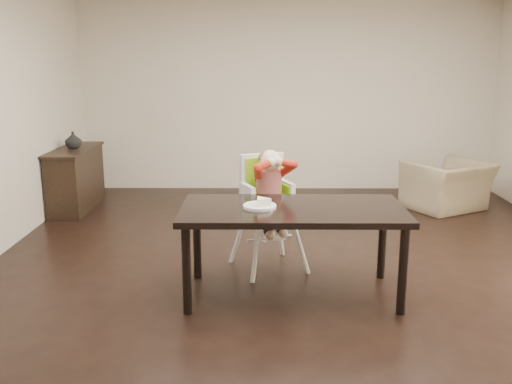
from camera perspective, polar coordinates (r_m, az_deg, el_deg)
ground at (r=5.25m, az=4.88°, el=-8.24°), size 7.00×7.00×0.00m
room_walls at (r=4.88m, az=5.32°, el=12.45°), size 6.02×7.02×2.71m
dining_table at (r=4.61m, az=3.67°, el=-2.48°), size 1.80×0.90×0.75m
high_chair at (r=5.19m, az=1.20°, el=0.69°), size 0.61×0.61×1.12m
plate at (r=4.56m, az=0.46°, el=-1.25°), size 0.28×0.28×0.08m
armchair at (r=7.72m, az=18.62°, el=1.36°), size 1.13×1.00×0.83m
sideboard at (r=7.70m, az=-17.57°, el=1.28°), size 0.44×1.26×0.79m
vase at (r=7.63m, az=-17.80°, el=4.94°), size 0.27×0.28×0.21m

